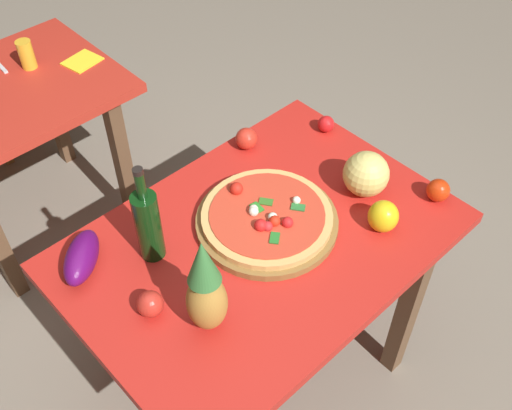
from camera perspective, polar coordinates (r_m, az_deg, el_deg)
ground_plane at (r=2.49m, az=0.33°, el=-14.27°), size 10.00×10.00×0.00m
display_table at (r=1.95m, az=0.41°, el=-4.96°), size 1.19×0.83×0.74m
background_table at (r=2.71m, az=-22.15°, el=7.75°), size 0.91×0.71×0.74m
pizza_board at (r=1.91m, az=1.03°, el=-1.57°), size 0.45×0.45×0.02m
pizza at (r=1.89m, az=1.01°, el=-1.03°), size 0.41×0.41×0.06m
wine_bottle at (r=1.77m, az=-10.11°, el=-1.79°), size 0.08×0.08×0.35m
pineapple_left at (r=1.57m, az=-4.75°, el=-7.97°), size 0.11×0.11×0.34m
melon at (r=2.00m, az=10.30°, el=2.88°), size 0.15×0.15×0.15m
bell_pepper at (r=1.91m, az=11.87°, el=-1.05°), size 0.10×0.10×0.11m
eggplant at (r=1.84m, az=-16.07°, el=-4.74°), size 0.21×0.20×0.09m
tomato_by_bottle at (r=1.71m, az=-9.92°, el=-9.15°), size 0.08×0.08×0.08m
tomato_near_board at (r=2.15m, az=-0.91°, el=6.26°), size 0.08×0.08×0.08m
tomato_at_corner at (r=2.05m, az=16.74°, el=1.33°), size 0.08×0.08×0.08m
tomato_beside_pepper at (r=2.25m, az=6.60°, el=7.57°), size 0.06×0.06×0.06m
drinking_glass_juice at (r=2.72m, az=-20.77°, el=13.09°), size 0.06×0.06×0.12m
napkin_folded at (r=2.71m, az=-16.02°, el=12.86°), size 0.16×0.14×0.01m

